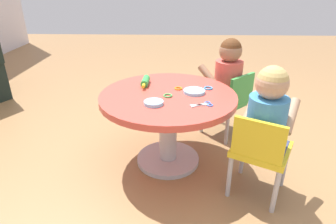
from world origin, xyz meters
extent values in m
plane|color=#9E7247|center=(0.00, 0.00, 0.00)|extent=(10.00, 10.00, 0.00)
cylinder|color=silver|center=(0.00, 0.00, 0.01)|extent=(0.44, 0.44, 0.03)
cylinder|color=silver|center=(0.00, 0.00, 0.24)|extent=(0.12, 0.12, 0.47)
cylinder|color=#D84C3F|center=(0.00, 0.00, 0.49)|extent=(0.88, 0.88, 0.04)
cylinder|color=#B7B7BC|center=(-0.25, -0.72, 0.14)|extent=(0.03, 0.03, 0.28)
cylinder|color=#B7B7BC|center=(-0.12, -0.49, 0.14)|extent=(0.03, 0.03, 0.28)
cylinder|color=#B7B7BC|center=(-0.47, -0.60, 0.14)|extent=(0.03, 0.03, 0.28)
cylinder|color=#B7B7BC|center=(-0.35, -0.37, 0.14)|extent=(0.03, 0.03, 0.28)
cube|color=yellow|center=(-0.30, -0.55, 0.30)|extent=(0.41, 0.41, 0.04)
cube|color=yellow|center=(-0.42, -0.48, 0.43)|extent=(0.15, 0.25, 0.22)
cube|color=#3F4772|center=(-0.30, -0.55, 0.30)|extent=(0.37, 0.36, 0.04)
cylinder|color=#3F8CCC|center=(-0.30, -0.55, 0.47)|extent=(0.21, 0.21, 0.30)
sphere|color=tan|center=(-0.30, -0.55, 0.70)|extent=(0.17, 0.17, 0.17)
sphere|color=tan|center=(-0.30, -0.55, 0.71)|extent=(0.16, 0.16, 0.16)
cylinder|color=tan|center=(-0.26, -0.69, 0.49)|extent=(0.21, 0.15, 0.17)
cylinder|color=tan|center=(-0.16, -0.50, 0.49)|extent=(0.21, 0.15, 0.17)
cylinder|color=#B7B7BC|center=(0.61, -0.46, 0.14)|extent=(0.03, 0.03, 0.28)
cylinder|color=#B7B7BC|center=(0.43, -0.27, 0.14)|extent=(0.03, 0.03, 0.28)
cylinder|color=#B7B7BC|center=(0.42, -0.64, 0.14)|extent=(0.03, 0.03, 0.28)
cylinder|color=#B7B7BC|center=(0.24, -0.45, 0.14)|extent=(0.03, 0.03, 0.28)
cube|color=green|center=(0.42, -0.45, 0.30)|extent=(0.42, 0.42, 0.04)
cube|color=green|center=(0.33, -0.55, 0.43)|extent=(0.20, 0.21, 0.22)
cube|color=#3F4772|center=(0.42, -0.45, 0.30)|extent=(0.38, 0.38, 0.04)
cylinder|color=#D8594C|center=(0.42, -0.45, 0.47)|extent=(0.21, 0.21, 0.30)
sphere|color=#997051|center=(0.42, -0.45, 0.70)|extent=(0.17, 0.17, 0.17)
sphere|color=#593319|center=(0.42, -0.45, 0.71)|extent=(0.16, 0.16, 0.16)
cylinder|color=#997051|center=(0.57, -0.47, 0.49)|extent=(0.19, 0.19, 0.17)
cylinder|color=#997051|center=(0.42, -0.31, 0.49)|extent=(0.19, 0.19, 0.17)
cylinder|color=green|center=(0.17, 0.16, 0.54)|extent=(0.14, 0.05, 0.05)
cylinder|color=yellow|center=(0.08, 0.17, 0.54)|extent=(0.05, 0.02, 0.02)
cylinder|color=yellow|center=(0.27, 0.16, 0.54)|extent=(0.05, 0.02, 0.02)
cube|color=silver|center=(-0.18, -0.19, 0.52)|extent=(0.07, 0.10, 0.01)
cube|color=silver|center=(-0.18, -0.19, 0.52)|extent=(0.03, 0.11, 0.01)
torus|color=#3F72CC|center=(-0.14, -0.24, 0.52)|extent=(0.05, 0.05, 0.01)
torus|color=#3F72CC|center=(-0.18, -0.25, 0.52)|extent=(0.05, 0.05, 0.01)
cylinder|color=#8CCCF2|center=(0.02, -0.17, 0.52)|extent=(0.14, 0.14, 0.02)
cylinder|color=#8CCCF2|center=(-0.17, 0.08, 0.52)|extent=(0.11, 0.11, 0.02)
torus|color=#3F99D8|center=(0.10, -0.27, 0.52)|extent=(0.06, 0.06, 0.01)
torus|color=#4CB259|center=(-0.04, 0.00, 0.52)|extent=(0.06, 0.06, 0.01)
torus|color=orange|center=(0.09, -0.07, 0.52)|extent=(0.05, 0.05, 0.01)
camera|label=1|loc=(-1.70, -0.05, 1.19)|focal=30.36mm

